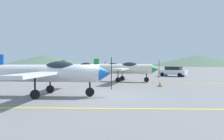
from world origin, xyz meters
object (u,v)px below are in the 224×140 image
(airplane_mid, at_px, (124,69))
(car_sedan, at_px, (173,71))
(traffic_cone_front, at_px, (160,83))
(airplane_back, at_px, (110,66))
(airplane_far, at_px, (82,67))
(airplane_near, at_px, (51,73))

(airplane_mid, distance_m, car_sedan, 12.21)
(car_sedan, distance_m, traffic_cone_front, 14.44)
(airplane_mid, bearing_deg, airplane_back, 96.94)
(airplane_mid, xyz_separation_m, airplane_far, (-6.65, 9.00, 0.00))
(airplane_far, distance_m, airplane_back, 11.51)
(traffic_cone_front, bearing_deg, airplane_back, 102.82)
(airplane_near, xyz_separation_m, traffic_cone_front, (8.22, 5.32, -1.23))
(airplane_near, distance_m, airplane_back, 29.65)
(airplane_far, distance_m, traffic_cone_front, 16.71)
(car_sedan, bearing_deg, traffic_cone_front, -110.92)
(airplane_near, height_order, traffic_cone_front, airplane_near)
(airplane_mid, height_order, car_sedan, airplane_mid)
(traffic_cone_front, bearing_deg, airplane_far, 125.84)
(airplane_back, xyz_separation_m, traffic_cone_front, (5.51, -24.21, -1.23))
(airplane_mid, distance_m, airplane_back, 19.84)
(airplane_near, relative_size, airplane_far, 1.00)
(airplane_far, height_order, traffic_cone_front, airplane_far)
(airplane_back, bearing_deg, airplane_mid, -83.06)
(airplane_back, distance_m, car_sedan, 15.14)
(airplane_near, relative_size, airplane_mid, 1.00)
(airplane_near, bearing_deg, car_sedan, 54.58)
(airplane_near, xyz_separation_m, airplane_back, (2.71, 29.53, 0.00))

